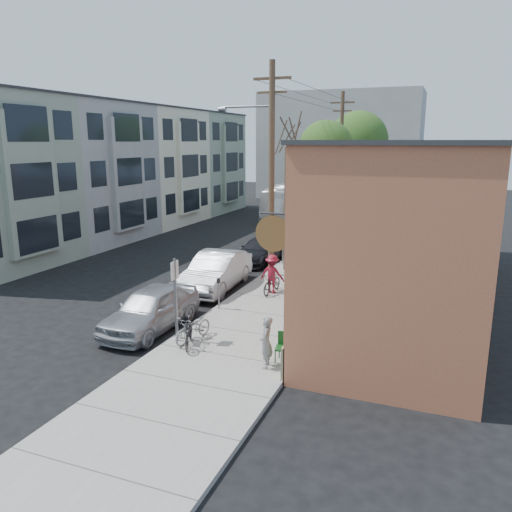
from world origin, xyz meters
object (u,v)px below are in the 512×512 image
(tree_bare, at_px, (286,210))
(car_0, at_px, (151,309))
(car_2, at_px, (260,250))
(bus, at_px, (294,200))
(tree_leafy_mid, at_px, (326,148))
(car_3, at_px, (293,230))
(cyclist, at_px, (272,274))
(car_4, at_px, (312,220))
(patio_chair_a, at_px, (300,331))
(utility_pole_near, at_px, (270,167))
(car_1, at_px, (216,271))
(patron_green, at_px, (324,290))
(tree_leafy_far, at_px, (358,141))
(patron_grey, at_px, (266,343))
(parked_bike_b, at_px, (193,328))
(patio_chair_b, at_px, (283,348))
(parking_meter_far, at_px, (283,248))
(parking_meter_near, at_px, (219,288))
(parked_bike_a, at_px, (189,332))
(sign_post, at_px, (175,292))

(tree_bare, relative_size, car_0, 1.34)
(car_2, distance_m, bus, 16.87)
(tree_leafy_mid, xyz_separation_m, car_3, (-2.00, -0.23, -5.34))
(tree_leafy_mid, relative_size, bus, 0.71)
(cyclist, relative_size, car_4, 0.41)
(patio_chair_a, height_order, car_3, car_3)
(utility_pole_near, relative_size, car_1, 1.96)
(patron_green, distance_m, cyclist, 3.21)
(tree_leafy_far, bearing_deg, patron_grey, -84.44)
(parked_bike_b, bearing_deg, cyclist, 95.80)
(patio_chair_a, relative_size, car_0, 0.19)
(tree_leafy_far, bearing_deg, bus, -165.62)
(tree_leafy_far, bearing_deg, patio_chair_a, -83.20)
(tree_bare, bearing_deg, patron_grey, -74.93)
(utility_pole_near, height_order, patio_chair_a, utility_pole_near)
(tree_bare, bearing_deg, patio_chair_b, -72.45)
(parking_meter_far, height_order, patron_green, patron_green)
(tree_bare, bearing_deg, car_1, -116.55)
(parking_meter_near, distance_m, patron_green, 4.06)
(car_1, bearing_deg, utility_pole_near, 56.28)
(parking_meter_near, height_order, parked_bike_b, parking_meter_near)
(car_0, xyz_separation_m, car_4, (-0.15, 22.56, -0.10))
(tree_leafy_mid, bearing_deg, parking_meter_far, -94.58)
(tree_bare, distance_m, tree_leafy_far, 19.76)
(car_2, bearing_deg, tree_leafy_mid, 76.60)
(tree_leafy_far, xyz_separation_m, parked_bike_a, (0.12, -29.94, -5.93))
(tree_leafy_far, relative_size, car_1, 1.75)
(car_0, distance_m, car_3, 17.15)
(car_0, bearing_deg, tree_leafy_far, 86.86)
(patio_chair_a, xyz_separation_m, parked_bike_a, (-3.28, -1.41, 0.04))
(patio_chair_b, relative_size, car_2, 0.19)
(tree_bare, distance_m, car_4, 13.62)
(patio_chair_b, relative_size, patron_grey, 0.57)
(parked_bike_a, bearing_deg, car_4, 73.77)
(patron_green, xyz_separation_m, parked_bike_a, (-3.26, -4.68, -0.45))
(parking_meter_far, bearing_deg, car_3, 102.33)
(patron_green, bearing_deg, tree_leafy_far, 178.81)
(parking_meter_near, xyz_separation_m, tree_leafy_mid, (0.55, 14.84, 5.15))
(tree_bare, height_order, parked_bike_b, tree_bare)
(parking_meter_near, xyz_separation_m, patio_chair_b, (3.86, -3.66, -0.39))
(patio_chair_b, bearing_deg, car_4, 91.11)
(car_2, bearing_deg, patio_chair_a, -59.23)
(parking_meter_near, bearing_deg, car_4, 94.58)
(parking_meter_near, distance_m, tree_bare, 7.19)
(car_0, bearing_deg, car_1, 90.83)
(sign_post, height_order, patio_chair_a, sign_post)
(sign_post, xyz_separation_m, patron_grey, (3.42, -0.79, -0.92))
(sign_post, bearing_deg, bus, 99.37)
(tree_leafy_mid, xyz_separation_m, car_1, (-2.00, -12.03, -5.29))
(patron_grey, height_order, car_2, patron_grey)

